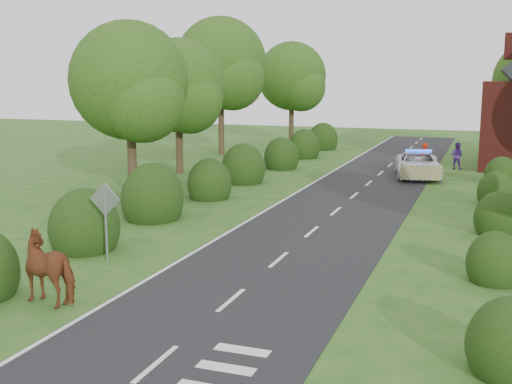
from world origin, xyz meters
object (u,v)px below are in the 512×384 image
at_px(cow, 53,272).
at_px(police_van, 418,165).
at_px(road_sign, 105,210).
at_px(pedestrian_purple, 457,156).
at_px(pedestrian_red, 424,157).

bearing_deg(cow, police_van, 171.01).
relative_size(road_sign, pedestrian_purple, 1.48).
xyz_separation_m(road_sign, pedestrian_purple, (9.20, 25.59, -0.80)).
xyz_separation_m(cow, police_van, (6.57, 24.75, -0.03)).
xyz_separation_m(road_sign, cow, (0.70, -3.54, -0.89)).
xyz_separation_m(police_van, pedestrian_purple, (1.93, 4.38, 0.11)).
xyz_separation_m(cow, pedestrian_purple, (8.50, 29.13, 0.09)).
relative_size(road_sign, cow, 1.17).
distance_m(cow, police_van, 25.61).
bearing_deg(pedestrian_purple, cow, 88.08).
height_order(road_sign, pedestrian_purple, road_sign).
distance_m(road_sign, cow, 3.71).
relative_size(police_van, pedestrian_red, 3.16).
bearing_deg(pedestrian_red, pedestrian_purple, -142.41).
bearing_deg(road_sign, cow, -78.84).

